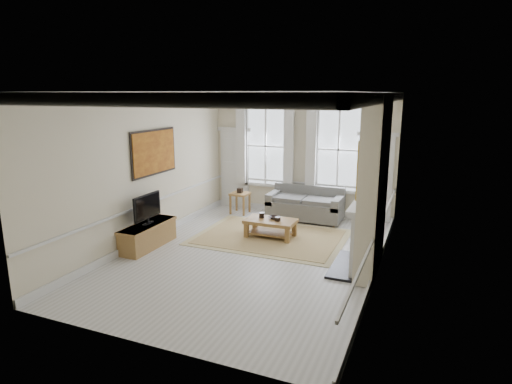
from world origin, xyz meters
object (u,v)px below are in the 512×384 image
at_px(coffee_table, 271,223).
at_px(tv_stand, 148,235).
at_px(sofa, 306,206).
at_px(side_table, 240,197).

distance_m(coffee_table, tv_stand, 2.85).
height_order(sofa, side_table, sofa).
bearing_deg(side_table, tv_stand, -102.56).
height_order(side_table, tv_stand, side_table).
bearing_deg(side_table, sofa, 5.21).
xyz_separation_m(sofa, coffee_table, (-0.34, -1.83, -0.01)).
relative_size(side_table, coffee_table, 0.51).
bearing_deg(sofa, coffee_table, -100.58).
xyz_separation_m(side_table, coffee_table, (1.56, -1.66, -0.13)).
height_order(sofa, coffee_table, sofa).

